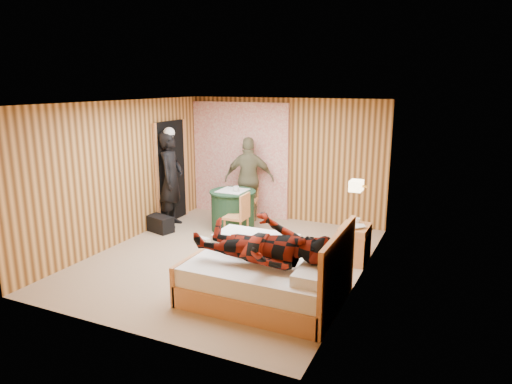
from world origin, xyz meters
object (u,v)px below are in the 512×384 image
at_px(nightstand, 354,243).
at_px(duffel_bag, 160,224).
at_px(man_on_bed, 263,234).
at_px(wall_lamp, 356,186).
at_px(round_table, 233,210).
at_px(bed, 268,276).
at_px(man_at_table, 249,179).
at_px(chair_far, 247,195).
at_px(woman_standing, 171,179).
at_px(chair_near, 240,213).

bearing_deg(nightstand, duffel_bag, -179.13).
distance_m(duffel_bag, man_on_bed, 3.64).
height_order(wall_lamp, round_table, wall_lamp).
distance_m(bed, man_at_table, 3.61).
distance_m(wall_lamp, bed, 1.94).
relative_size(nightstand, man_at_table, 0.35).
height_order(nightstand, chair_far, chair_far).
bearing_deg(nightstand, woman_standing, 174.18).
height_order(duffel_bag, woman_standing, woman_standing).
height_order(chair_far, man_at_table, man_at_table).
distance_m(nightstand, round_table, 2.58).
xyz_separation_m(chair_far, duffel_bag, (-1.21, -1.39, -0.39)).
xyz_separation_m(wall_lamp, nightstand, (-0.04, 0.27, -0.99)).
height_order(bed, nightstand, bed).
bearing_deg(nightstand, round_table, 165.86).
relative_size(chair_near, man_on_bed, 0.49).
distance_m(nightstand, chair_far, 2.86).
bearing_deg(round_table, chair_near, -50.04).
bearing_deg(nightstand, man_on_bed, -110.44).
bearing_deg(chair_near, man_on_bed, 31.32).
height_order(bed, woman_standing, woman_standing).
xyz_separation_m(bed, round_table, (-1.75, 2.36, 0.09)).
distance_m(bed, nightstand, 1.89).
height_order(nightstand, woman_standing, woman_standing).
bearing_deg(woman_standing, chair_near, -111.02).
xyz_separation_m(chair_near, man_on_bed, (1.39, -2.13, 0.46)).
xyz_separation_m(chair_far, chair_near, (0.40, -1.15, -0.04)).
bearing_deg(duffel_bag, nightstand, 16.36).
distance_m(nightstand, man_at_table, 2.91).
distance_m(nightstand, duffel_bag, 3.73).
height_order(round_table, duffel_bag, round_table).
height_order(wall_lamp, bed, wall_lamp).
height_order(bed, duffel_bag, bed).
bearing_deg(wall_lamp, duffel_bag, 176.77).
distance_m(chair_near, man_at_table, 1.31).
relative_size(nightstand, chair_far, 0.66).
bearing_deg(bed, man_on_bed, -84.13).
height_order(nightstand, duffel_bag, nightstand).
relative_size(wall_lamp, nightstand, 0.43).
distance_m(bed, round_table, 2.94).
height_order(bed, man_at_table, man_at_table).
distance_m(round_table, chair_far, 0.71).
distance_m(chair_far, chair_near, 1.22).
bearing_deg(wall_lamp, nightstand, 99.10).
height_order(nightstand, man_on_bed, man_on_bed).
bearing_deg(woman_standing, man_at_table, -64.78).
relative_size(nightstand, duffel_bag, 1.13).
bearing_deg(wall_lamp, round_table, 160.53).
xyz_separation_m(chair_far, woman_standing, (-1.21, -0.95, 0.40)).
relative_size(duffel_bag, man_on_bed, 0.30).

